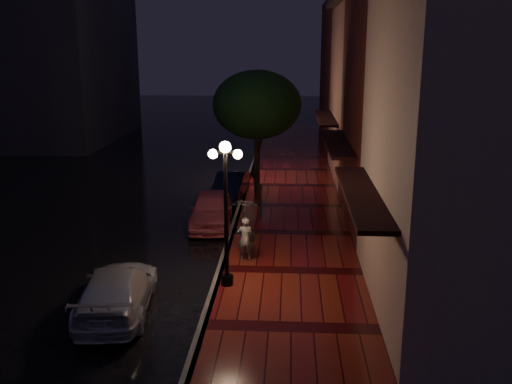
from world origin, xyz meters
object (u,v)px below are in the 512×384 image
at_px(silver_car, 117,290).
at_px(parking_meter, 261,198).
at_px(streetlamp_near, 226,206).
at_px(pink_car, 211,209).
at_px(woman_with_umbrella, 245,221).
at_px(streetlamp_far, 256,132).
at_px(street_tree, 257,107).
at_px(navy_car, 231,186).

height_order(silver_car, parking_meter, parking_meter).
distance_m(streetlamp_near, silver_car, 3.80).
bearing_deg(parking_meter, streetlamp_near, -82.66).
bearing_deg(streetlamp_near, silver_car, -149.46).
bearing_deg(streetlamp_near, pink_car, 102.17).
height_order(pink_car, woman_with_umbrella, woman_with_umbrella).
xyz_separation_m(streetlamp_far, pink_car, (-1.31, -7.95, -1.90)).
height_order(street_tree, parking_meter, street_tree).
bearing_deg(silver_car, parking_meter, -119.20).
relative_size(pink_car, silver_car, 0.93).
distance_m(streetlamp_near, parking_meter, 6.85).
xyz_separation_m(streetlamp_far, parking_meter, (0.65, -7.36, -1.56)).
height_order(navy_car, woman_with_umbrella, woman_with_umbrella).
bearing_deg(streetlamp_far, street_tree, -85.09).
relative_size(streetlamp_far, parking_meter, 2.94).
distance_m(streetlamp_far, woman_with_umbrella, 12.00).
distance_m(streetlamp_far, street_tree, 3.44).
height_order(streetlamp_near, silver_car, streetlamp_near).
bearing_deg(silver_car, woman_with_umbrella, -137.30).
height_order(streetlamp_far, woman_with_umbrella, streetlamp_far).
relative_size(streetlamp_near, silver_car, 0.97).
relative_size(streetlamp_far, street_tree, 0.74).
relative_size(silver_car, parking_meter, 3.02).
height_order(pink_car, parking_meter, parking_meter).
relative_size(streetlamp_near, pink_car, 1.05).
height_order(streetlamp_near, navy_car, streetlamp_near).
distance_m(streetlamp_near, navy_car, 10.54).
bearing_deg(woman_with_umbrella, street_tree, -93.61).
distance_m(street_tree, silver_car, 13.50).
bearing_deg(streetlamp_near, streetlamp_far, 90.00).
height_order(streetlamp_far, street_tree, street_tree).
xyz_separation_m(street_tree, woman_with_umbrella, (0.13, -8.94, -2.74)).
distance_m(navy_car, parking_meter, 4.03).
bearing_deg(streetlamp_far, silver_car, -100.17).
distance_m(pink_car, woman_with_umbrella, 4.42).
relative_size(street_tree, parking_meter, 3.96).
distance_m(streetlamp_far, parking_meter, 7.55).
bearing_deg(streetlamp_far, pink_car, -99.33).
height_order(woman_with_umbrella, parking_meter, woman_with_umbrella).
bearing_deg(navy_car, streetlamp_near, -80.57).
bearing_deg(woman_with_umbrella, streetlamp_near, 74.97).
xyz_separation_m(streetlamp_near, navy_car, (-0.95, 10.31, -1.98)).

